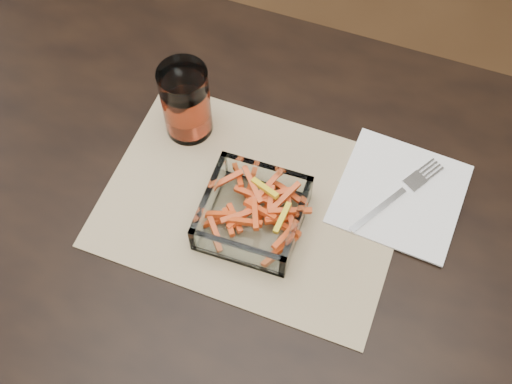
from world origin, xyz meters
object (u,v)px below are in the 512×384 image
dining_table (257,264)px  fork (399,193)px  glass_bowl (252,215)px  tumbler (186,104)px

dining_table → fork: 0.25m
glass_bowl → tumbler: size_ratio=1.10×
dining_table → fork: bearing=39.4°
fork → tumbler: bearing=-150.2°
glass_bowl → dining_table: bearing=-58.5°
glass_bowl → fork: glass_bowl is taller
dining_table → glass_bowl: (-0.02, 0.03, 0.11)m
dining_table → fork: (0.18, 0.15, 0.10)m
dining_table → tumbler: 0.28m
dining_table → tumbler: size_ratio=11.78×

